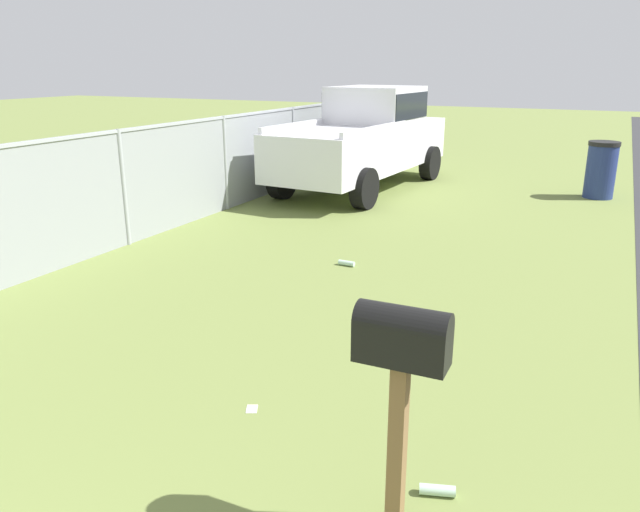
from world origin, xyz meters
TOP-DOWN VIEW (x-y plane):
  - mailbox at (3.58, -1.17)m, footprint 0.22×0.50m
  - pickup_truck at (12.95, 2.77)m, footprint 5.35×2.33m
  - trash_bin at (13.93, -1.82)m, footprint 0.59×0.59m
  - fence_section at (8.59, 4.26)m, footprint 18.02×0.07m
  - litter_bottle_midfield_b at (7.80, 0.96)m, footprint 0.07×0.22m
  - litter_wrapper_near_hydrant at (4.26, 0.22)m, footprint 0.14×0.13m
  - litter_bottle_by_mailbox at (3.92, -1.33)m, footprint 0.14×0.23m

SIDE VIEW (x-z plane):
  - litter_wrapper_near_hydrant at x=4.26m, z-range 0.00..0.01m
  - litter_bottle_midfield_b at x=7.80m, z-range 0.00..0.07m
  - litter_bottle_by_mailbox at x=3.92m, z-range 0.00..0.07m
  - trash_bin at x=13.93m, z-range 0.00..1.11m
  - fence_section at x=8.59m, z-range 0.07..1.75m
  - mailbox at x=3.58m, z-range 0.41..1.76m
  - pickup_truck at x=12.95m, z-range 0.06..2.15m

